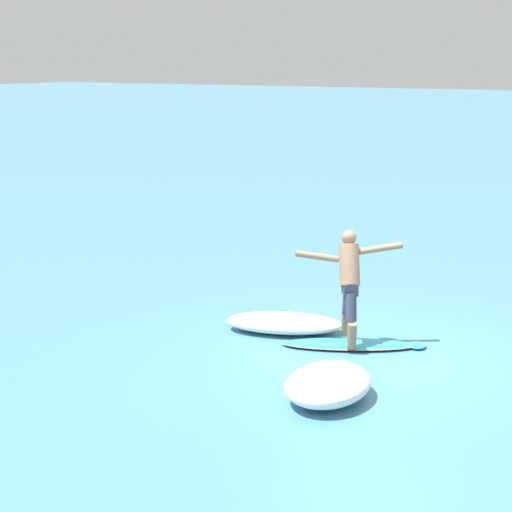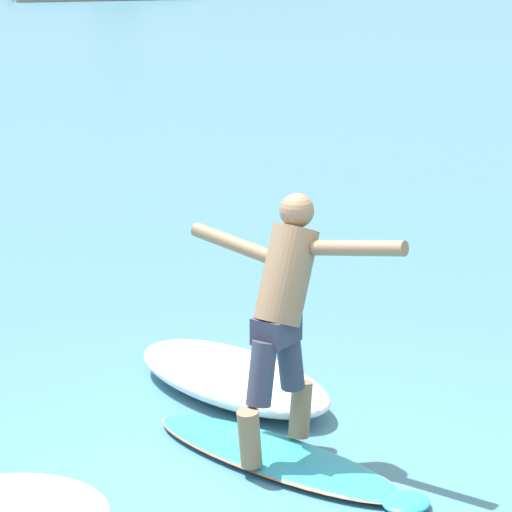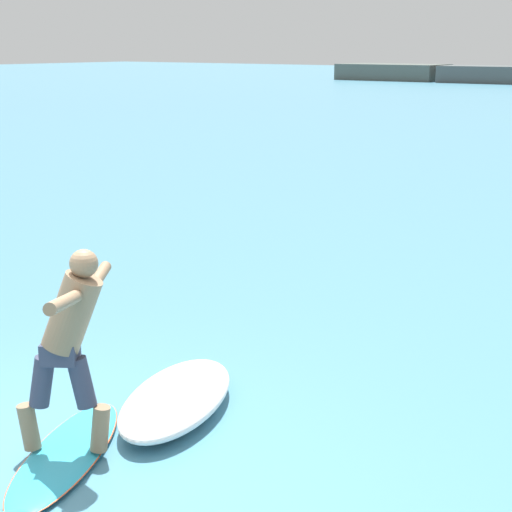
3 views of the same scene
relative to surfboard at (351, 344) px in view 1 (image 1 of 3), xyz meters
name	(u,v)px [view 1 (image 1 of 3)]	position (x,y,z in m)	size (l,w,h in m)	color
ground_plane	(373,356)	(-0.19, -0.41, -0.04)	(200.00, 200.00, 0.00)	teal
surfboard	(351,344)	(0.00, 0.00, 0.00)	(1.36, 1.97, 0.21)	#2FA4C2
surfer	(349,278)	(0.05, 0.08, 0.94)	(0.93, 1.30, 1.56)	#896B4F
wave_foam_at_tail	(284,323)	(0.11, 1.14, 0.10)	(1.36, 1.89, 0.27)	white
wave_foam_at_nose	(328,384)	(-1.86, -0.56, 0.15)	(1.43, 1.11, 0.38)	white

